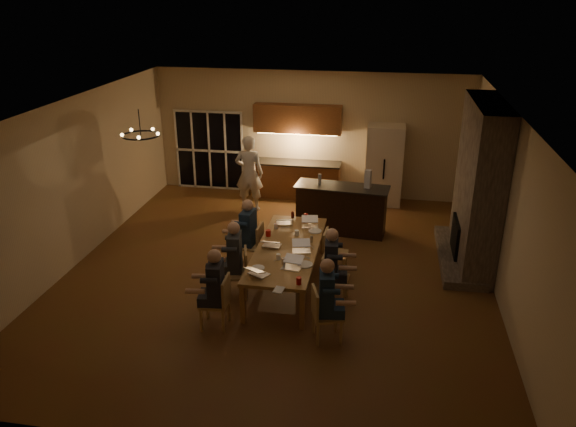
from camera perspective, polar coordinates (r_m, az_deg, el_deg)
The scene contains 45 objects.
floor at distance 10.87m, azimuth -1.09°, elevation -6.06°, with size 9.00×9.00×0.00m, color brown.
back_wall at distance 14.47m, azimuth 2.32°, elevation 8.04°, with size 8.00×0.04×3.20m, color tan.
left_wall at distance 11.63m, azimuth -21.00°, elevation 2.95°, with size 0.04×9.00×3.20m, color tan.
right_wall at distance 10.26m, azimuth 21.45°, elevation 0.37°, with size 0.04×9.00×3.20m, color tan.
ceiling at distance 9.76m, azimuth -1.23°, elevation 10.81°, with size 8.00×9.00×0.04m, color white.
french_doors at distance 15.15m, azimuth -7.97°, elevation 6.35°, with size 1.86×0.08×2.10m, color black.
fireplace at distance 11.31m, azimuth 18.83°, elevation 2.72°, with size 0.58×2.50×3.20m, color #685C52.
kitchenette at distance 14.31m, azimuth 0.92°, elevation 6.23°, with size 2.24×0.68×2.40m, color brown, non-canonical shape.
refrigerator at distance 14.16m, azimuth 9.74°, elevation 4.88°, with size 0.90×0.68×2.00m, color beige.
dining_table at distance 10.32m, azimuth -0.05°, elevation -5.33°, with size 1.10×2.92×0.75m, color #A37641.
bar_island at distance 12.47m, azimuth 5.44°, elevation 0.44°, with size 2.03×0.68×1.08m, color black.
chair_left_near at distance 9.16m, azimuth -7.48°, elevation -8.91°, with size 0.44×0.44×0.89m, color tan, non-canonical shape.
chair_left_mid at distance 9.97m, azimuth -5.42°, elevation -6.07°, with size 0.44×0.44×0.89m, color tan, non-canonical shape.
chair_left_far at distance 10.96m, azimuth -3.84°, elevation -3.26°, with size 0.44×0.44×0.89m, color tan, non-canonical shape.
chair_right_near at distance 8.80m, azimuth 4.04°, elevation -10.20°, with size 0.44×0.44×0.89m, color tan, non-canonical shape.
chair_right_mid at distance 9.80m, azimuth 4.84°, elevation -6.57°, with size 0.44×0.44×0.89m, color tan, non-canonical shape.
chair_right_far at distance 10.66m, azimuth 4.86°, elevation -4.06°, with size 0.44×0.44×0.89m, color tan, non-canonical shape.
person_left_near at distance 9.03m, azimuth -7.32°, elevation -7.61°, with size 0.60×0.60×1.38m, color #252630, non-canonical shape.
person_right_near at distance 8.70m, azimuth 3.92°, elevation -8.72°, with size 0.60×0.60×1.38m, color navy, non-canonical shape.
person_left_mid at distance 9.95m, azimuth -5.42°, elevation -4.53°, with size 0.60×0.60×1.38m, color #353B3F, non-canonical shape.
person_right_mid at distance 9.68m, azimuth 4.39°, elevation -5.30°, with size 0.60×0.60×1.38m, color #252630, non-canonical shape.
person_left_far at distance 10.90m, azimuth -4.04°, elevation -1.98°, with size 0.60×0.60×1.38m, color navy, non-canonical shape.
standing_person at distance 13.58m, azimuth -3.96°, elevation 4.11°, with size 0.68×0.45×1.87m, color silver.
chandelier at distance 10.07m, azimuth -14.73°, elevation 7.70°, with size 0.66×0.66×0.03m, color black.
laptop_a at distance 9.21m, azimuth -2.98°, elevation -5.56°, with size 0.32×0.28×0.23m, color silver, non-canonical shape.
laptop_b at distance 9.39m, azimuth 0.38°, elevation -4.96°, with size 0.32×0.28×0.23m, color silver, non-canonical shape.
laptop_c at distance 10.17m, azimuth -1.66°, elevation -2.72°, with size 0.32×0.28×0.23m, color silver, non-canonical shape.
laptop_d at distance 9.96m, azimuth 1.38°, elevation -3.30°, with size 0.32×0.28×0.23m, color silver, non-canonical shape.
laptop_e at distance 11.10m, azimuth -0.39°, elevation -0.48°, with size 0.32×0.28×0.23m, color silver, non-canonical shape.
laptop_f at distance 10.96m, azimuth 2.24°, elevation -0.81°, with size 0.32×0.28×0.23m, color silver, non-canonical shape.
mug_front at distance 9.71m, azimuth -0.98°, elevation -4.42°, with size 0.08×0.08×0.10m, color white.
mug_mid at distance 10.61m, azimuth 0.90°, elevation -1.97°, with size 0.09×0.09×0.10m, color white.
mug_back at distance 10.91m, azimuth -1.23°, elevation -1.28°, with size 0.08×0.08×0.10m, color white.
redcup_near at distance 8.94m, azimuth 1.10°, elevation -6.85°, with size 0.08×0.08×0.12m, color red.
redcup_mid at distance 10.58m, azimuth -2.02°, elevation -2.00°, with size 0.10×0.10×0.12m, color red.
redcup_far at distance 11.32m, azimuth 1.81°, elevation -0.33°, with size 0.09×0.09×0.12m, color red.
can_silver at distance 9.54m, azimuth -0.46°, elevation -4.86°, with size 0.07×0.07×0.12m, color #B2B2B7.
can_cola at distance 11.41m, azimuth 0.47°, elevation -0.13°, with size 0.06×0.06×0.12m, color #3F0F0C.
can_right at distance 10.34m, azimuth 2.39°, elevation -2.62°, with size 0.06×0.06×0.12m, color #B2B2B7.
plate_near at distance 9.54m, azimuth 1.72°, elevation -5.20°, with size 0.27×0.27×0.02m, color white.
plate_left at distance 9.44m, azimuth -3.08°, elevation -5.55°, with size 0.23×0.23×0.02m, color white.
plate_far at distance 10.80m, azimuth 2.76°, elevation -1.79°, with size 0.25×0.25×0.02m, color white.
notepad at distance 8.80m, azimuth -0.94°, elevation -7.75°, with size 0.15×0.21×0.01m, color white.
bar_bottle at distance 12.31m, azimuth 3.24°, elevation 3.50°, with size 0.07×0.07×0.24m, color #99999E.
bar_blender at distance 12.18m, azimuth 8.13°, elevation 3.49°, with size 0.13×0.13×0.40m, color silver.
Camera 1 is at (1.86, -9.38, 5.17)m, focal length 35.00 mm.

